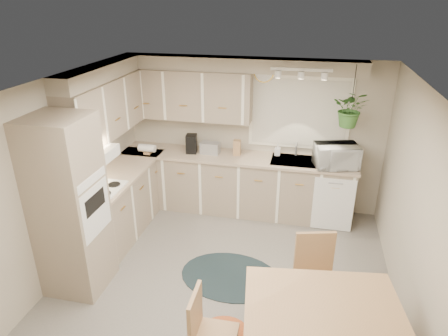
{
  "coord_description": "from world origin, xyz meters",
  "views": [
    {
      "loc": [
        0.86,
        -3.81,
        3.24
      ],
      "look_at": [
        -0.11,
        0.55,
        1.28
      ],
      "focal_mm": 32.0,
      "sensor_mm": 36.0,
      "label": 1
    }
  ],
  "objects": [
    {
      "name": "soap_bottle",
      "position": [
        0.42,
        1.95,
        0.98
      ],
      "size": [
        0.09,
        0.19,
        0.09
      ],
      "primitive_type": "imported",
      "rotation": [
        0.0,
        0.0,
        0.01
      ],
      "color": "silver",
      "rests_on": "counter_back"
    },
    {
      "name": "microwave",
      "position": [
        1.28,
        1.7,
        1.14
      ],
      "size": [
        0.67,
        0.48,
        0.41
      ],
      "primitive_type": "imported",
      "rotation": [
        0.0,
        0.0,
        0.26
      ],
      "color": "silver",
      "rests_on": "counter_back"
    },
    {
      "name": "range_hood",
      "position": [
        -1.7,
        0.3,
        1.4
      ],
      "size": [
        0.4,
        0.6,
        0.14
      ],
      "primitive_type": "cube",
      "color": "silver",
      "rests_on": "upper_cab_left"
    },
    {
      "name": "oven_stack",
      "position": [
        -1.68,
        -0.38,
        1.05
      ],
      "size": [
        0.65,
        0.65,
        2.1
      ],
      "primitive_type": "cube",
      "color": "gray",
      "rests_on": "floor"
    },
    {
      "name": "base_cab_left",
      "position": [
        -1.7,
        0.88,
        0.45
      ],
      "size": [
        0.6,
        1.85,
        0.9
      ],
      "primitive_type": "cube",
      "color": "gray",
      "rests_on": "floor"
    },
    {
      "name": "window_blinds",
      "position": [
        0.7,
        2.07,
        1.6
      ],
      "size": [
        1.4,
        0.02,
        1.0
      ],
      "primitive_type": "cube",
      "color": "silver",
      "rests_on": "wall_back"
    },
    {
      "name": "soffit_left",
      "position": [
        -1.85,
        1.0,
        2.3
      ],
      "size": [
        0.3,
        2.0,
        0.2
      ],
      "primitive_type": "cube",
      "color": "#ACA28E",
      "rests_on": "wall_left"
    },
    {
      "name": "dishwasher_front",
      "position": [
        1.3,
        1.49,
        0.42
      ],
      "size": [
        0.58,
        0.02,
        0.83
      ],
      "primitive_type": "cube",
      "color": "silver",
      "rests_on": "base_cab_back"
    },
    {
      "name": "upper_cab_back",
      "position": [
        -1.0,
        1.93,
        1.83
      ],
      "size": [
        2.0,
        0.35,
        0.75
      ],
      "primitive_type": "cube",
      "color": "gray",
      "rests_on": "wall_back"
    },
    {
      "name": "track_light_bar",
      "position": [
        0.7,
        1.55,
        2.33
      ],
      "size": [
        0.8,
        0.04,
        0.04
      ],
      "primitive_type": "cube",
      "color": "silver",
      "rests_on": "ceiling"
    },
    {
      "name": "wall_right",
      "position": [
        2.0,
        0.0,
        1.2
      ],
      "size": [
        0.04,
        4.2,
        2.4
      ],
      "primitive_type": "cube",
      "color": "#ACA28E",
      "rests_on": "floor"
    },
    {
      "name": "wall_left",
      "position": [
        -2.0,
        0.0,
        1.2
      ],
      "size": [
        0.04,
        4.2,
        2.4
      ],
      "primitive_type": "cube",
      "color": "#ACA28E",
      "rests_on": "floor"
    },
    {
      "name": "chair_left",
      "position": [
        0.2,
        -1.21,
        0.43
      ],
      "size": [
        0.41,
        0.41,
        0.86
      ],
      "primitive_type": "cube",
      "rotation": [
        0.0,
        0.0,
        -1.55
      ],
      "color": "tan",
      "rests_on": "floor"
    },
    {
      "name": "floor",
      "position": [
        0.0,
        0.0,
        0.0
      ],
      "size": [
        4.2,
        4.2,
        0.0
      ],
      "primitive_type": "plane",
      "color": "slate",
      "rests_on": "ground"
    },
    {
      "name": "wall_clock",
      "position": [
        0.15,
        2.07,
        2.18
      ],
      "size": [
        0.3,
        0.03,
        0.3
      ],
      "primitive_type": "cylinder",
      "rotation": [
        1.57,
        0.0,
        0.0
      ],
      "color": "gold",
      "rests_on": "wall_back"
    },
    {
      "name": "chair_back",
      "position": [
        1.09,
        -0.35,
        0.48
      ],
      "size": [
        0.55,
        0.55,
        0.95
      ],
      "primitive_type": "cube",
      "rotation": [
        0.0,
        0.0,
        3.41
      ],
      "color": "tan",
      "rests_on": "floor"
    },
    {
      "name": "toaster",
      "position": [
        -0.61,
        1.82,
        1.03
      ],
      "size": [
        0.31,
        0.19,
        0.18
      ],
      "primitive_type": "cube",
      "rotation": [
        0.0,
        0.0,
        -0.07
      ],
      "color": "#A4A7AC",
      "rests_on": "counter_back"
    },
    {
      "name": "base_cab_back",
      "position": [
        -0.2,
        1.8,
        0.45
      ],
      "size": [
        3.6,
        0.6,
        0.9
      ],
      "primitive_type": "cube",
      "color": "gray",
      "rests_on": "floor"
    },
    {
      "name": "sink",
      "position": [
        0.7,
        1.8,
        0.9
      ],
      "size": [
        0.7,
        0.48,
        0.1
      ],
      "primitive_type": "cube",
      "color": "#A4A7AC",
      "rests_on": "counter_back"
    },
    {
      "name": "cooktop",
      "position": [
        -1.68,
        0.3,
        0.94
      ],
      "size": [
        0.52,
        0.58,
        0.02
      ],
      "primitive_type": "cube",
      "color": "silver",
      "rests_on": "counter_left"
    },
    {
      "name": "counter_left",
      "position": [
        -1.69,
        0.88,
        0.92
      ],
      "size": [
        0.64,
        1.89,
        0.04
      ],
      "primitive_type": "cube",
      "color": "tan",
      "rests_on": "base_cab_left"
    },
    {
      "name": "hanging_plant",
      "position": [
        1.4,
        1.7,
        1.75
      ],
      "size": [
        0.53,
        0.58,
        0.4
      ],
      "primitive_type": "imported",
      "rotation": [
        0.0,
        0.0,
        -0.16
      ],
      "color": "#356729",
      "rests_on": "ceiling"
    },
    {
      "name": "braided_rug",
      "position": [
        0.06,
        0.12,
        0.01
      ],
      "size": [
        1.34,
        1.06,
        0.01
      ],
      "primitive_type": "ellipsoid",
      "rotation": [
        0.0,
        0.0,
        -0.09
      ],
      "color": "black",
      "rests_on": "floor"
    },
    {
      "name": "coffee_maker",
      "position": [
        -0.91,
        1.8,
        1.08
      ],
      "size": [
        0.19,
        0.22,
        0.29
      ],
      "primitive_type": "cube",
      "rotation": [
        0.0,
        0.0,
        0.17
      ],
      "color": "black",
      "rests_on": "counter_back"
    },
    {
      "name": "ceiling",
      "position": [
        0.0,
        0.0,
        2.4
      ],
      "size": [
        4.2,
        4.2,
        0.0
      ],
      "primitive_type": "plane",
      "color": "silver",
      "rests_on": "wall_back"
    },
    {
      "name": "counter_back",
      "position": [
        -0.2,
        1.79,
        0.92
      ],
      "size": [
        3.64,
        0.64,
        0.04
      ],
      "primitive_type": "cube",
      "color": "tan",
      "rests_on": "base_cab_back"
    },
    {
      "name": "window_frame",
      "position": [
        0.7,
        2.08,
        1.6
      ],
      "size": [
        1.5,
        0.02,
        1.1
      ],
      "primitive_type": "cube",
      "color": "white",
      "rests_on": "wall_back"
    },
    {
      "name": "wall_oven_face",
      "position": [
        -1.35,
        -0.38,
        1.05
      ],
      "size": [
        0.02,
        0.56,
        0.58
      ],
      "primitive_type": "cube",
      "color": "silver",
      "rests_on": "oven_stack"
    },
    {
      "name": "knife_block",
      "position": [
        -0.19,
        1.85,
        1.06
      ],
      "size": [
        0.12,
        0.12,
        0.24
      ],
      "primitive_type": "cube",
      "rotation": [
        0.0,
        0.0,
        0.08
      ],
      "color": "tan",
      "rests_on": "counter_back"
    },
    {
      "name": "upper_cab_left",
      "position": [
        -1.82,
        1.0,
        1.83
      ],
      "size": [
        0.35,
        2.0,
        0.75
      ],
      "primitive_type": "cube",
      "color": "gray",
      "rests_on": "wall_left"
    },
    {
      "name": "soffit_back",
      "position": [
        -0.2,
        1.95,
        2.3
      ],
      "size": [
        3.6,
        0.3,
        0.2
      ],
      "primitive_type": "cube",
      "color": "#ACA28E",
      "rests_on": "wall_back"
    },
    {
      "name": "wall_back",
      "position": [
        0.0,
        2.1,
        1.2
      ],
      "size": [
        4.0,
        0.04,
        2.4
      ],
      "primitive_type": "cube",
      "color": "#ACA28E",
      "rests_on": "floor"
    }
  ]
}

